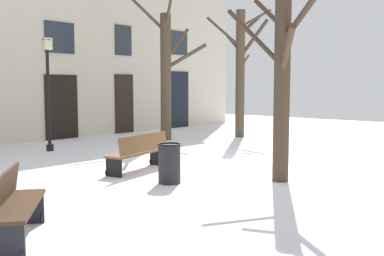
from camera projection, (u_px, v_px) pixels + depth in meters
The scene contains 9 objects.
ground_plane at pixel (241, 165), 11.22m from camera, with size 32.76×32.76×0.00m, color white.
building_facade at pixel (54, 25), 16.52m from camera, with size 20.48×0.60×8.47m.
tree_right_of_center at pixel (167, 73), 16.39m from camera, with size 2.18×2.05×5.23m.
tree_left_of_center at pixel (241, 67), 17.33m from camera, with size 1.85×1.96×5.01m.
tree_foreground at pixel (282, 83), 9.15m from camera, with size 1.49×2.59×3.96m.
streetlamp at pixel (48, 81), 13.53m from camera, with size 0.30×0.30×3.52m.
litter_bin at pixel (169, 163), 9.13m from camera, with size 0.49×0.49×0.83m.
bench_facing_shops at pixel (139, 152), 10.46m from camera, with size 1.89×0.85×0.88m.
bench_near_lamp at pixel (15, 205), 5.69m from camera, with size 1.33×1.54×0.91m.
Camera 1 is at (-9.09, -6.47, 1.99)m, focal length 41.55 mm.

